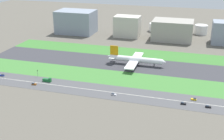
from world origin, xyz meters
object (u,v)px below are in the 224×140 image
Objects in this scene: terminal_building at (76,22)px; fuel_tank_west at (157,27)px; car_5 at (34,84)px; hangar_building at (127,26)px; fuel_tank_centre at (179,28)px; truck_0 at (47,80)px; car_3 at (194,99)px; car_4 at (183,103)px; car_0 at (208,107)px; car_1 at (114,94)px; car_2 at (2,75)px; office_tower at (172,30)px; fuel_tank_east at (201,30)px; airliner at (135,59)px; traffic_light at (37,73)px.

fuel_tank_west is at bearing 20.84° from terminal_building.
hangar_building is at bearing -102.39° from car_5.
hangar_building is 85.28m from fuel_tank_centre.
fuel_tank_west is at bearing 72.49° from truck_0.
car_4 is at bearing -129.09° from car_3.
truck_0 is (-145.13, 10.00, 0.75)m from car_0.
car_1 is 237.08m from fuel_tank_west.
car_2 is at bearing -4.85° from car_1.
car_3 is (142.69, 10.00, 0.00)m from car_5.
fuel_tank_west is at bearing -108.66° from car_5.
truck_0 is (-68.14, 10.00, 0.75)m from car_1.
office_tower reaches higher than fuel_tank_centre.
hangar_building is (33.75, 182.00, 13.42)m from truck_0.
hangar_building reaches higher than fuel_tank_east.
car_2 is 0.18× the size of fuel_tank_west.
car_4 and car_5 have the same top height.
car_0 is (75.41, -78.00, -5.31)m from airliner.
car_3 is 185.84m from office_tower.
fuel_tank_centre reaches higher than car_1.
truck_0 reaches higher than car_1.
fuel_tank_west is (-27.40, 45.00, -7.74)m from office_tower.
car_1 is 0.17× the size of fuel_tank_centre.
truck_0 is at bearing -100.51° from hangar_building.
car_4 and car_3 have the same top height.
office_tower is at bearing 56.85° from traffic_light.
car_1 is at bearing -8.35° from truck_0.
truck_0 is at bearing -180.00° from car_3.
office_tower is 2.15× the size of fuel_tank_centre.
car_1 is 194.90m from office_tower.
traffic_light is 208.06m from office_tower.
car_2 and car_5 have the same top height.
fuel_tank_east is (187.61, 227.00, 6.10)m from car_2.
terminal_building is at bearing -59.13° from car_1.
car_5 is 220.40m from office_tower.
fuel_tank_west is at bearing -90.84° from car_1.
hangar_building is (-35.97, 114.00, 8.86)m from airliner.
hangar_building is 59.49m from fuel_tank_west.
fuel_tank_west reaches higher than truck_0.
office_tower is (-27.13, 192.00, 13.01)m from car_4.
car_1 is 224.27m from terminal_building.
fuel_tank_west reaches higher than car_5.
fuel_tank_west is at bearing 89.31° from airliner.
hangar_building is 113.83m from fuel_tank_east.
car_3 is (66.14, 10.00, 0.00)m from car_1.
traffic_light is at bearing 12.87° from car_2.
car_5 is at bearing -115.74° from fuel_tank_centre.
car_5 is 250.21m from fuel_tank_west.
fuel_tank_east is (184.61, 45.00, -10.05)m from terminal_building.
office_tower is 2.93× the size of fuel_tank_east.
terminal_building is 145.68m from office_tower.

